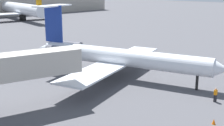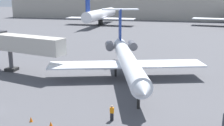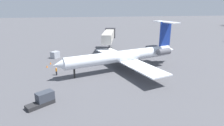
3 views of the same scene
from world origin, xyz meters
name	(u,v)px [view 2 (image 2 of 3)]	position (x,y,z in m)	size (l,w,h in m)	color
ground_plane	(153,79)	(0.00, 0.00, -0.05)	(400.00, 400.00, 0.10)	#4C4C51
regional_jet	(126,58)	(-4.21, -0.26, 3.23)	(24.23, 29.08, 10.10)	silver
jet_bridge	(19,44)	(-21.98, -1.29, 4.87)	(15.52, 6.54, 6.58)	#B7B2A8
ground_crew_marshaller	(112,113)	(-2.95, -15.31, 0.86)	(0.41, 0.27, 1.69)	black
traffic_cone_near	(51,124)	(-8.58, -18.01, 0.28)	(0.36, 0.36, 0.55)	orange
traffic_cone_mid	(31,119)	(-11.03, -17.53, 0.28)	(0.36, 0.36, 0.55)	orange
terminal_building	(172,7)	(0.00, 105.09, 5.95)	(169.35, 21.86, 11.87)	#9E998E
parked_airliner_west_end	(100,15)	(-27.85, 69.07, 4.34)	(28.71, 34.08, 13.48)	white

